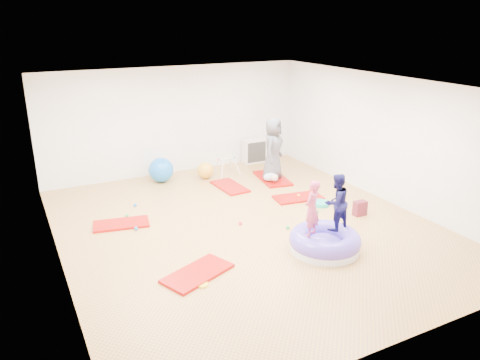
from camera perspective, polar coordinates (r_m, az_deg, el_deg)
room at (r=8.90m, az=0.88°, el=2.47°), size 7.01×8.01×2.81m
gym_mat_front_left at (r=7.79m, az=-5.20°, el=-11.26°), size 1.31×0.99×0.05m
gym_mat_mid_left at (r=9.77m, az=-14.28°, el=-5.21°), size 1.18×0.75×0.05m
gym_mat_center_back at (r=11.50m, az=-1.25°, el=-0.81°), size 0.61×1.13×0.05m
gym_mat_right at (r=10.89m, az=7.10°, el=-2.13°), size 1.17×0.70×0.05m
gym_mat_rear_right at (r=12.10m, az=3.98°, el=0.21°), size 0.85×1.37×0.05m
inflatable_cushion at (r=8.58m, az=10.29°, el=-7.44°), size 1.29×1.29×0.41m
child_pink at (r=8.19m, az=8.77°, el=-3.13°), size 0.44×0.40×1.02m
child_navy at (r=8.49m, az=11.68°, el=-2.35°), size 0.56×0.46×1.06m
adult_caregiver at (r=11.80m, az=4.05°, el=3.84°), size 0.91×0.88×1.57m
infant at (r=11.76m, az=3.86°, el=0.39°), size 0.39×0.40×0.23m
ball_pit_balls at (r=9.87m, az=-2.31°, el=-4.23°), size 3.93×2.59×0.08m
exercise_ball_blue at (r=11.98m, az=-9.60°, el=1.22°), size 0.63×0.63×0.63m
exercise_ball_orange at (r=12.12m, az=-4.25°, el=1.17°), size 0.43×0.43×0.43m
infant_play_gym at (r=12.32m, az=-1.66°, el=1.98°), size 0.61×0.57×0.46m
cube_shelf at (r=13.42m, az=1.74°, el=3.56°), size 0.67×0.33×0.67m
balance_disc at (r=10.57m, az=9.80°, el=-2.84°), size 0.38×0.38×0.08m
backpack at (r=10.18m, az=14.41°, el=-3.36°), size 0.27×0.17×0.31m
yellow_toy at (r=7.51m, az=-4.62°, el=-12.58°), size 0.19×0.19×0.03m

